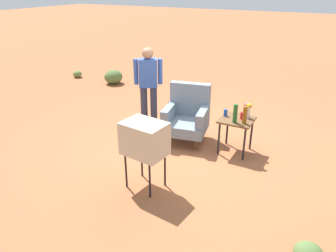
{
  "coord_description": "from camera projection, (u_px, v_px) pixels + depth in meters",
  "views": [
    {
      "loc": [
        2.33,
        -5.0,
        2.8
      ],
      "look_at": [
        0.06,
        -0.81,
        0.65
      ],
      "focal_mm": 34.46,
      "sensor_mm": 36.0,
      "label": 1
    }
  ],
  "objects": [
    {
      "name": "tv_on_stand",
      "position": [
        145.0,
        139.0,
        4.5
      ],
      "size": [
        0.65,
        0.51,
        1.03
      ],
      "color": "black",
      "rests_on": "ground"
    },
    {
      "name": "soda_can_blue",
      "position": [
        225.0,
        113.0,
        5.65
      ],
      "size": [
        0.07,
        0.07,
        0.12
      ],
      "primitive_type": "cylinder",
      "color": "blue",
      "rests_on": "side_table"
    },
    {
      "name": "flower_vase",
      "position": [
        248.0,
        110.0,
        5.54
      ],
      "size": [
        0.14,
        0.1,
        0.27
      ],
      "color": "silver",
      "rests_on": "side_table"
    },
    {
      "name": "shrub_mid",
      "position": [
        77.0,
        74.0,
        10.21
      ],
      "size": [
        0.28,
        0.28,
        0.21
      ],
      "primitive_type": "ellipsoid",
      "color": "olive",
      "rests_on": "ground"
    },
    {
      "name": "soda_can_red",
      "position": [
        242.0,
        116.0,
        5.52
      ],
      "size": [
        0.07,
        0.07,
        0.12
      ],
      "primitive_type": "cylinder",
      "color": "red",
      "rests_on": "side_table"
    },
    {
      "name": "person_standing",
      "position": [
        148.0,
        83.0,
        6.44
      ],
      "size": [
        0.51,
        0.37,
        1.64
      ],
      "color": "#2D3347",
      "rests_on": "ground"
    },
    {
      "name": "shrub_near",
      "position": [
        113.0,
        77.0,
        9.54
      ],
      "size": [
        0.53,
        0.53,
        0.41
      ],
      "primitive_type": "ellipsoid",
      "color": "#516B38",
      "rests_on": "ground"
    },
    {
      "name": "bottle_tall_amber",
      "position": [
        245.0,
        115.0,
        5.32
      ],
      "size": [
        0.07,
        0.07,
        0.3
      ],
      "primitive_type": "cylinder",
      "color": "brown",
      "rests_on": "side_table"
    },
    {
      "name": "side_table",
      "position": [
        236.0,
        124.0,
        5.58
      ],
      "size": [
        0.56,
        0.56,
        0.63
      ],
      "color": "black",
      "rests_on": "ground"
    },
    {
      "name": "armchair",
      "position": [
        187.0,
        115.0,
        6.05
      ],
      "size": [
        0.9,
        0.91,
        1.06
      ],
      "color": "brown",
      "rests_on": "ground"
    },
    {
      "name": "ground_plane",
      "position": [
        185.0,
        141.0,
        6.17
      ],
      "size": [
        60.0,
        60.0,
        0.0
      ],
      "primitive_type": "plane",
      "color": "#A05B38"
    },
    {
      "name": "bottle_wine_green",
      "position": [
        235.0,
        114.0,
        5.35
      ],
      "size": [
        0.07,
        0.07,
        0.32
      ],
      "primitive_type": "cylinder",
      "color": "#1E5623",
      "rests_on": "side_table"
    }
  ]
}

